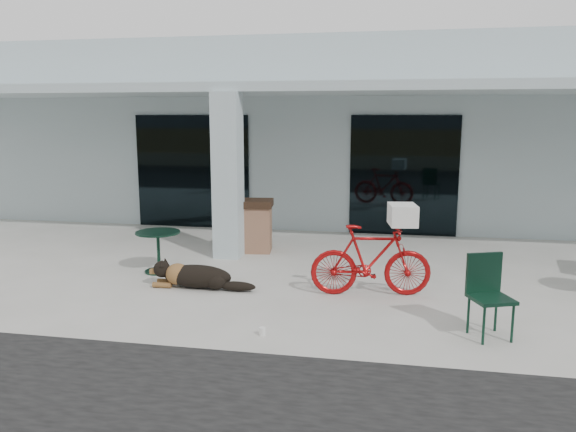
% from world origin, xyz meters
% --- Properties ---
extents(ground, '(80.00, 80.00, 0.00)m').
position_xyz_m(ground, '(0.00, 0.00, 0.00)').
color(ground, beige).
rests_on(ground, ground).
extents(building, '(22.00, 7.00, 4.50)m').
position_xyz_m(building, '(0.00, 8.50, 2.25)').
color(building, '#B1C3C8').
rests_on(building, ground).
extents(storefront_glass_left, '(2.80, 0.06, 2.70)m').
position_xyz_m(storefront_glass_left, '(-3.20, 4.98, 1.35)').
color(storefront_glass_left, black).
rests_on(storefront_glass_left, ground).
extents(storefront_glass_right, '(2.40, 0.06, 2.70)m').
position_xyz_m(storefront_glass_right, '(1.80, 4.98, 1.35)').
color(storefront_glass_right, black).
rests_on(storefront_glass_right, ground).
extents(column, '(0.50, 0.50, 3.12)m').
position_xyz_m(column, '(-1.50, 2.30, 1.56)').
color(column, '#B1C3C8').
rests_on(column, ground).
extents(overhang, '(22.00, 2.80, 0.18)m').
position_xyz_m(overhang, '(0.00, 3.60, 3.21)').
color(overhang, '#B1C3C8').
rests_on(overhang, column).
extents(bicycle, '(1.87, 0.78, 1.09)m').
position_xyz_m(bicycle, '(1.29, 0.40, 0.54)').
color(bicycle, '#9E0C0D').
rests_on(bicycle, ground).
extents(laundry_basket, '(0.46, 0.58, 0.31)m').
position_xyz_m(laundry_basket, '(1.73, 0.47, 1.24)').
color(laundry_basket, white).
rests_on(laundry_basket, bicycle).
extents(dog, '(1.30, 0.48, 0.43)m').
position_xyz_m(dog, '(-1.41, 0.25, 0.21)').
color(dog, black).
rests_on(dog, ground).
extents(cup_near_dog, '(0.11, 0.11, 0.10)m').
position_xyz_m(cup_near_dog, '(0.05, -1.46, 0.05)').
color(cup_near_dog, white).
rests_on(cup_near_dog, ground).
extents(cafe_table_near, '(1.00, 1.00, 0.72)m').
position_xyz_m(cafe_table_near, '(-2.38, 1.00, 0.36)').
color(cafe_table_near, '#113223').
rests_on(cafe_table_near, ground).
extents(cafe_chair_far_a, '(0.61, 0.64, 1.02)m').
position_xyz_m(cafe_chair_far_a, '(2.80, -1.00, 0.51)').
color(cafe_chair_far_a, '#113223').
rests_on(cafe_chair_far_a, ground).
extents(trash_receptacle, '(0.69, 0.69, 1.04)m').
position_xyz_m(trash_receptacle, '(-1.06, 2.80, 0.52)').
color(trash_receptacle, '#855C45').
rests_on(trash_receptacle, ground).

